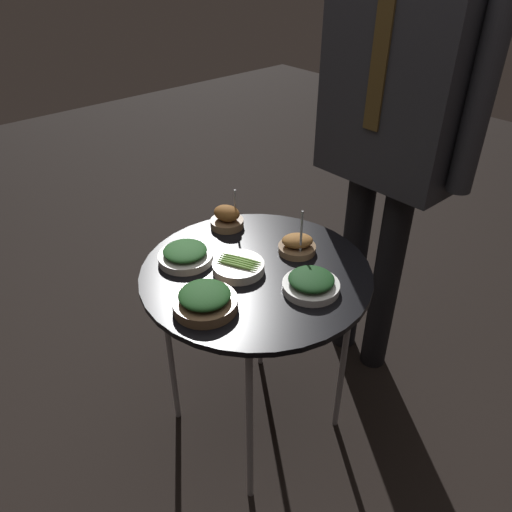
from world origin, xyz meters
The scene contains 9 objects.
ground_plane centered at (0.00, 0.00, 0.00)m, with size 8.00×8.00×0.00m, color black.
serving_cart centered at (0.00, 0.00, 0.64)m, with size 0.69×0.69×0.68m.
bowl_asparagus_mid_right centered at (-0.03, -0.04, 0.70)m, with size 0.15×0.15×0.04m.
bowl_roast_near_rim centered at (-0.26, 0.10, 0.72)m, with size 0.11×0.11×0.13m.
bowl_spinach_front_left centered at (0.17, 0.05, 0.71)m, with size 0.16×0.16×0.05m.
bowl_roast_front_right centered at (0.01, 0.16, 0.71)m, with size 0.12×0.12×0.16m.
bowl_spinach_back_right centered at (0.04, -0.22, 0.71)m, with size 0.17×0.17×0.06m.
bowl_spinach_far_rim centered at (-0.18, -0.13, 0.70)m, with size 0.17×0.17×0.05m.
waiter_figure centered at (0.02, 0.57, 1.04)m, with size 0.61×0.23×1.64m.
Camera 1 is at (0.91, -0.80, 1.54)m, focal length 35.00 mm.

